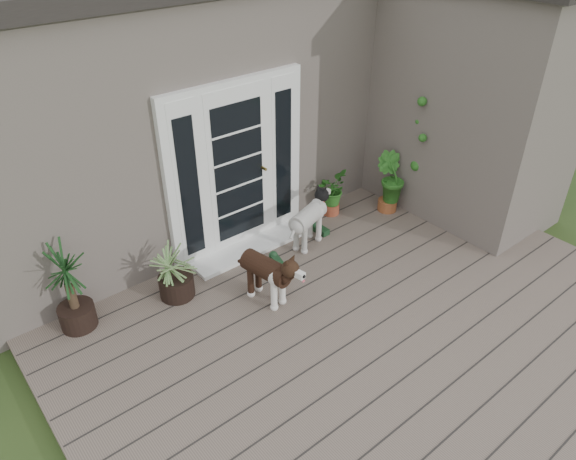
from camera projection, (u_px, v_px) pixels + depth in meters
deck at (375, 330)px, 5.68m from camera, size 6.20×4.60×0.12m
house_main at (166, 92)px, 7.62m from camera, size 7.40×4.00×3.10m
house_wing at (474, 107)px, 7.11m from camera, size 1.60×2.40×3.10m
door_unit at (237, 168)px, 6.38m from camera, size 1.90×0.14×2.15m
door_step at (250, 247)px, 6.82m from camera, size 1.60×0.40×0.05m
brindle_dog at (266, 277)px, 5.83m from camera, size 0.47×0.82×0.64m
white_dog at (308, 224)px, 6.75m from camera, size 0.81×0.53×0.62m
spider_plant at (174, 270)px, 5.89m from camera, size 0.73×0.73×0.70m
yucca at (70, 288)px, 5.38m from camera, size 0.84×0.84×1.02m
herb_a at (331, 196)px, 7.43m from camera, size 0.61×0.61×0.55m
herb_b at (389, 190)px, 7.48m from camera, size 0.57×0.57×0.65m
herb_c at (385, 172)px, 8.01m from camera, size 0.51×0.51×0.58m
sapling at (428, 153)px, 7.19m from camera, size 0.53×0.53×1.77m
clog_left at (276, 259)px, 6.59m from camera, size 0.18×0.29×0.08m
clog_right at (319, 228)px, 7.15m from camera, size 0.17×0.34×0.10m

